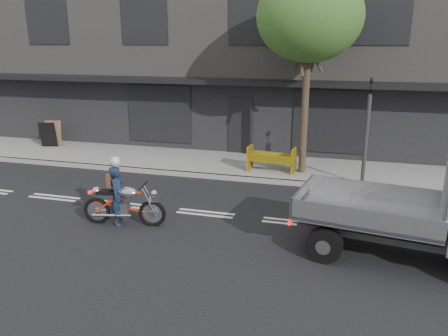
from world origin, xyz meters
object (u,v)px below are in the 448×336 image
motorcycle (124,203)px  construction_barrier (270,160)px  traffic_light_pole (366,138)px  rider (118,196)px  street_tree (310,17)px  sandwich_board (48,135)px

motorcycle → construction_barrier: size_ratio=1.32×
traffic_light_pole → construction_barrier: (-3.04, 0.38, -1.04)m
rider → construction_barrier: bearing=-39.9°
traffic_light_pole → rider: (-6.13, -4.59, -0.88)m
street_tree → traffic_light_pole: street_tree is taller
street_tree → traffic_light_pole: size_ratio=1.93×
sandwich_board → motorcycle: bearing=-57.7°
street_tree → motorcycle: street_tree is taller
motorcycle → sandwich_board: 9.33m
traffic_light_pole → construction_barrier: bearing=172.8°
traffic_light_pole → sandwich_board: (-12.86, 1.71, -0.96)m
street_tree → construction_barrier: street_tree is taller
traffic_light_pole → sandwich_board: size_ratio=3.21×
motorcycle → sandwich_board: sandwich_board is taller
sandwich_board → rider: bearing=-58.4°
traffic_light_pole → rider: bearing=-143.2°
construction_barrier → sandwich_board: (-9.82, 1.33, 0.08)m
street_tree → sandwich_board: bearing=175.5°
street_tree → motorcycle: (-3.98, -5.44, -4.70)m
construction_barrier → sandwich_board: 9.91m
street_tree → sandwich_board: street_tree is taller
traffic_light_pole → motorcycle: bearing=-142.5°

